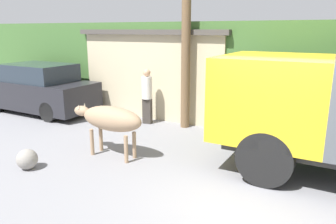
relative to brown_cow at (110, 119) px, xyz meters
name	(u,v)px	position (x,y,z in m)	size (l,w,h in m)	color
ground_plane	(255,197)	(3.53, -0.30, -0.92)	(60.00, 60.00, 0.00)	gray
hillside_embankment	(311,69)	(3.53, 6.71, 0.67)	(32.00, 6.67, 3.18)	#426B33
building_backdrop	(166,71)	(-1.04, 4.50, 0.57)	(5.50, 2.70, 2.95)	#C6B793
brown_cow	(110,119)	(0.00, 0.00, 0.00)	(1.95, 0.58, 1.23)	#9E7F60
parked_suv	(38,89)	(-5.07, 2.16, -0.07)	(4.47, 1.81, 1.76)	#232328
pedestrian_on_hill	(147,94)	(-0.78, 2.80, 0.05)	(0.39, 0.39, 1.75)	#38332D
utility_pole	(186,30)	(0.45, 3.03, 2.01)	(0.90, 0.27, 5.66)	brown
roadside_rock	(27,159)	(-1.12, -1.48, -0.69)	(0.45, 0.45, 0.45)	gray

